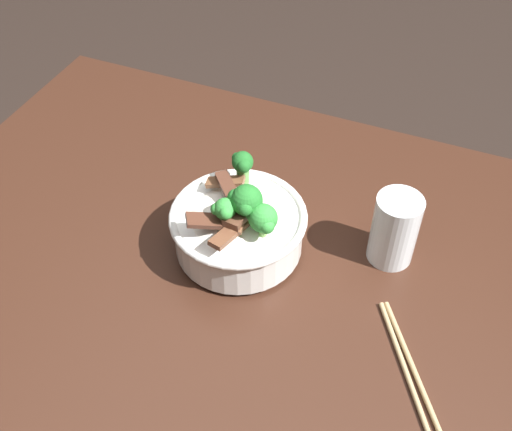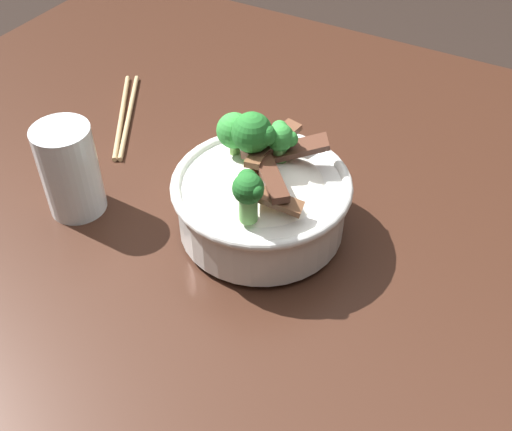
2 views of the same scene
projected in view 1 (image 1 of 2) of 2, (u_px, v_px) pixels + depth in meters
dining_table at (250, 343)px, 0.99m from camera, size 1.19×0.91×0.81m
rice_bowl at (239, 225)px, 0.92m from camera, size 0.20×0.20×0.15m
drinking_glass at (394, 233)px, 0.91m from camera, size 0.07×0.07×0.12m
chopsticks_pair at (409, 369)px, 0.81m from camera, size 0.13×0.19×0.01m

